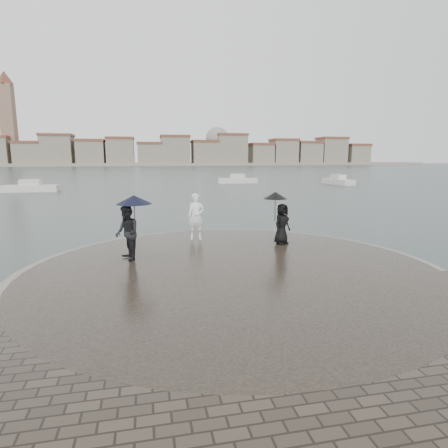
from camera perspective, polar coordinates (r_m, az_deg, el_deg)
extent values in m
plane|color=#2B3835|center=(8.03, 7.39, -16.29)|extent=(400.00, 400.00, 0.00)
cylinder|color=gray|center=(11.09, 1.40, -7.74)|extent=(12.50, 12.50, 0.32)
cylinder|color=#2D261E|center=(11.08, 1.40, -7.63)|extent=(11.90, 11.90, 0.36)
imported|color=white|center=(14.74, -4.28, 1.14)|extent=(0.72, 0.53, 1.81)
imported|color=black|center=(12.09, -14.56, -1.31)|extent=(0.90, 1.02, 1.74)
cylinder|color=black|center=(12.10, -13.46, 1.04)|extent=(0.02, 0.02, 0.90)
cone|color=black|center=(12.02, -13.57, 3.63)|extent=(1.14, 1.14, 0.28)
imported|color=black|center=(14.09, 8.82, 0.02)|extent=(0.88, 0.79, 1.52)
cylinder|color=black|center=(14.01, 7.78, 2.23)|extent=(0.02, 0.02, 0.90)
cone|color=black|center=(13.95, 7.83, 4.35)|extent=(0.91, 0.91, 0.26)
cube|color=gray|center=(169.81, -11.23, 8.92)|extent=(260.00, 20.00, 1.20)
cube|color=gray|center=(172.88, -27.59, 9.29)|extent=(10.00, 10.00, 9.00)
cube|color=brown|center=(172.98, -27.73, 10.94)|extent=(10.60, 10.60, 1.00)
cube|color=gray|center=(170.33, -24.02, 10.07)|extent=(12.00, 10.00, 12.00)
cube|color=brown|center=(170.55, -24.18, 12.25)|extent=(12.60, 10.60, 1.00)
cube|color=gray|center=(168.16, -19.60, 10.03)|extent=(11.00, 10.00, 10.00)
cube|color=brown|center=(168.30, -19.71, 11.90)|extent=(11.60, 10.60, 1.00)
cube|color=gray|center=(167.06, -15.46, 10.42)|extent=(11.00, 10.00, 11.00)
cube|color=brown|center=(167.23, -15.56, 12.47)|extent=(11.60, 10.60, 1.00)
cube|color=gray|center=(166.79, -11.26, 10.24)|extent=(10.00, 10.00, 9.00)
cube|color=brown|center=(166.89, -11.32, 11.96)|extent=(10.60, 10.60, 1.00)
cube|color=gray|center=(167.33, -7.44, 10.86)|extent=(12.00, 10.00, 12.00)
cube|color=brown|center=(167.55, -7.50, 13.08)|extent=(12.60, 10.60, 1.00)
cube|color=gray|center=(168.86, -2.96, 10.59)|extent=(11.00, 10.00, 10.00)
cube|color=brown|center=(169.00, -2.98, 12.45)|extent=(11.60, 10.60, 1.00)
cube|color=gray|center=(171.17, 1.08, 11.09)|extent=(13.00, 10.00, 13.00)
cube|color=brown|center=(171.43, 1.09, 13.43)|extent=(13.60, 10.60, 1.00)
cube|color=gray|center=(174.82, 5.63, 10.37)|extent=(10.00, 10.00, 9.00)
cube|color=brown|center=(174.92, 5.66, 12.01)|extent=(10.60, 10.60, 1.00)
cube|color=gray|center=(178.44, 9.06, 10.61)|extent=(11.00, 10.00, 11.00)
cube|color=brown|center=(178.61, 9.12, 12.53)|extent=(11.60, 10.60, 1.00)
cube|color=gray|center=(183.05, 12.63, 10.32)|extent=(11.00, 10.00, 10.00)
cube|color=brown|center=(183.17, 12.70, 12.04)|extent=(11.60, 10.60, 1.00)
cube|color=gray|center=(188.32, 16.02, 10.47)|extent=(12.00, 10.00, 12.00)
cube|color=brown|center=(188.52, 16.12, 12.44)|extent=(12.60, 10.60, 1.00)
cube|color=gray|center=(194.68, 19.44, 9.82)|extent=(10.00, 10.00, 9.00)
cube|color=brown|center=(194.77, 19.52, 11.29)|extent=(10.60, 10.60, 1.00)
cube|color=#846654|center=(177.20, -29.96, 12.82)|extent=(5.00, 5.00, 32.00)
cone|color=brown|center=(179.45, -30.50, 18.70)|extent=(6.80, 6.80, 5.00)
sphere|color=gray|center=(172.07, -1.06, 12.92)|extent=(10.00, 10.00, 10.00)
cube|color=beige|center=(52.71, 2.04, 6.50)|extent=(5.59, 1.93, 0.90)
cube|color=beige|center=(52.67, 2.05, 7.16)|extent=(2.07, 1.32, 0.90)
cube|color=beige|center=(44.30, -27.32, 4.70)|extent=(5.59, 1.95, 0.90)
cube|color=beige|center=(44.26, -27.38, 5.48)|extent=(2.07, 1.33, 0.90)
cube|color=beige|center=(52.80, 16.94, 6.08)|extent=(2.13, 5.63, 0.90)
cube|color=beige|center=(52.77, 16.98, 6.73)|extent=(1.39, 2.11, 0.90)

